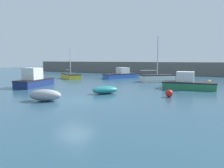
% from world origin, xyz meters
% --- Properties ---
extents(ground_plane, '(120.00, 120.00, 0.20)m').
position_xyz_m(ground_plane, '(0.00, 0.00, -0.10)').
color(ground_plane, '#284C60').
extents(harbor_breakwater, '(63.87, 3.98, 2.42)m').
position_xyz_m(harbor_breakwater, '(0.00, 32.00, 1.21)').
color(harbor_breakwater, '#66605B').
rests_on(harbor_breakwater, ground_plane).
extents(sailboat_tall_mast, '(4.51, 4.14, 5.98)m').
position_xyz_m(sailboat_tall_mast, '(1.54, 16.19, 0.50)').
color(sailboat_tall_mast, white).
rests_on(sailboat_tall_mast, ground_plane).
extents(fishing_dinghy_green, '(2.33, 2.53, 0.65)m').
position_xyz_m(fishing_dinghy_green, '(0.25, 4.02, 0.32)').
color(fishing_dinghy_green, teal).
rests_on(fishing_dinghy_green, ground_plane).
extents(motorboat_with_cabin, '(4.28, 6.00, 1.68)m').
position_xyz_m(motorboat_with_cabin, '(-4.96, 19.01, 0.57)').
color(motorboat_with_cabin, '#2D56B7').
rests_on(motorboat_with_cabin, ground_plane).
extents(cabin_cruiser_white, '(2.68, 5.18, 2.05)m').
position_xyz_m(cabin_cruiser_white, '(-8.89, 4.85, 0.72)').
color(cabin_cruiser_white, navy).
rests_on(cabin_cruiser_white, ground_plane).
extents(motorboat_grey_hull, '(5.22, 2.65, 1.71)m').
position_xyz_m(motorboat_grey_hull, '(6.19, 10.50, 0.57)').
color(motorboat_grey_hull, '#287A4C').
rests_on(motorboat_grey_hull, ground_plane).
extents(sailboat_twin_hulled, '(4.65, 3.90, 4.60)m').
position_xyz_m(sailboat_twin_hulled, '(-11.61, 14.80, 0.39)').
color(sailboat_twin_hulled, yellow).
rests_on(sailboat_twin_hulled, ground_plane).
extents(dinghy_near_pier, '(2.53, 1.88, 0.83)m').
position_xyz_m(dinghy_near_pier, '(-1.96, -0.83, 0.41)').
color(dinghy_near_pier, gray).
rests_on(dinghy_near_pier, ground_plane).
extents(mooring_buoy_red, '(0.58, 0.58, 0.58)m').
position_xyz_m(mooring_buoy_red, '(5.56, 4.73, 0.29)').
color(mooring_buoy_red, red).
rests_on(mooring_buoy_red, ground_plane).
extents(mooring_buoy_yellow, '(0.49, 0.49, 0.49)m').
position_xyz_m(mooring_buoy_yellow, '(7.87, 16.29, 0.24)').
color(mooring_buoy_yellow, yellow).
rests_on(mooring_buoy_yellow, ground_plane).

